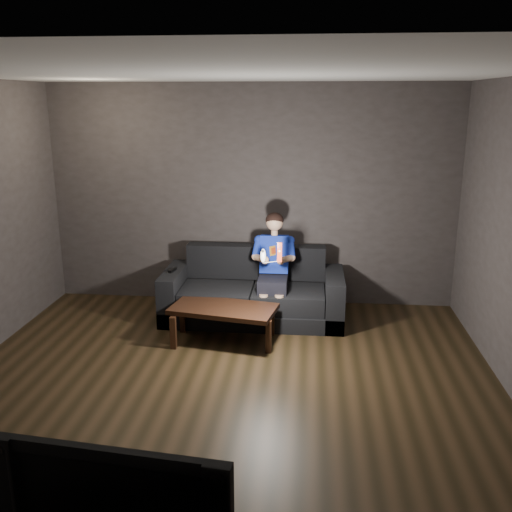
# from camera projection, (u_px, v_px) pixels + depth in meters

# --- Properties ---
(floor) EXTENTS (5.00, 5.00, 0.00)m
(floor) POSITION_uv_depth(u_px,v_px,m) (222.00, 397.00, 4.96)
(floor) COLOR black
(floor) RESTS_ON ground
(back_wall) EXTENTS (5.00, 0.04, 2.70)m
(back_wall) POSITION_uv_depth(u_px,v_px,m) (251.00, 196.00, 7.00)
(back_wall) COLOR #373130
(back_wall) RESTS_ON ground
(front_wall) EXTENTS (5.00, 0.04, 2.70)m
(front_wall) POSITION_uv_depth(u_px,v_px,m) (116.00, 408.00, 2.20)
(front_wall) COLOR #373130
(front_wall) RESTS_ON ground
(ceiling) EXTENTS (5.00, 5.00, 0.02)m
(ceiling) POSITION_uv_depth(u_px,v_px,m) (216.00, 72.00, 4.24)
(ceiling) COLOR silver
(ceiling) RESTS_ON back_wall
(sofa) EXTENTS (2.08, 0.90, 0.81)m
(sofa) POSITION_uv_depth(u_px,v_px,m) (253.00, 296.00, 6.69)
(sofa) COLOR black
(sofa) RESTS_ON floor
(child) EXTENTS (0.49, 0.60, 1.20)m
(child) POSITION_uv_depth(u_px,v_px,m) (274.00, 261.00, 6.50)
(child) COLOR black
(child) RESTS_ON sofa
(wii_remote_red) EXTENTS (0.05, 0.08, 0.21)m
(wii_remote_red) POSITION_uv_depth(u_px,v_px,m) (280.00, 252.00, 5.99)
(wii_remote_red) COLOR red
(wii_remote_red) RESTS_ON child
(nunchuk_white) EXTENTS (0.07, 0.10, 0.16)m
(nunchuk_white) POSITION_uv_depth(u_px,v_px,m) (263.00, 256.00, 6.02)
(nunchuk_white) COLOR white
(nunchuk_white) RESTS_ON child
(wii_remote_black) EXTENTS (0.07, 0.17, 0.03)m
(wii_remote_black) POSITION_uv_depth(u_px,v_px,m) (172.00, 270.00, 6.62)
(wii_remote_black) COLOR black
(wii_remote_black) RESTS_ON sofa
(coffee_table) EXTENTS (1.17, 0.73, 0.40)m
(coffee_table) POSITION_uv_depth(u_px,v_px,m) (224.00, 311.00, 6.00)
(coffee_table) COLOR black
(coffee_table) RESTS_ON floor
(tv) EXTENTS (1.12, 0.27, 0.64)m
(tv) POSITION_uv_depth(u_px,v_px,m) (121.00, 496.00, 2.59)
(tv) COLOR black
(tv) RESTS_ON media_console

